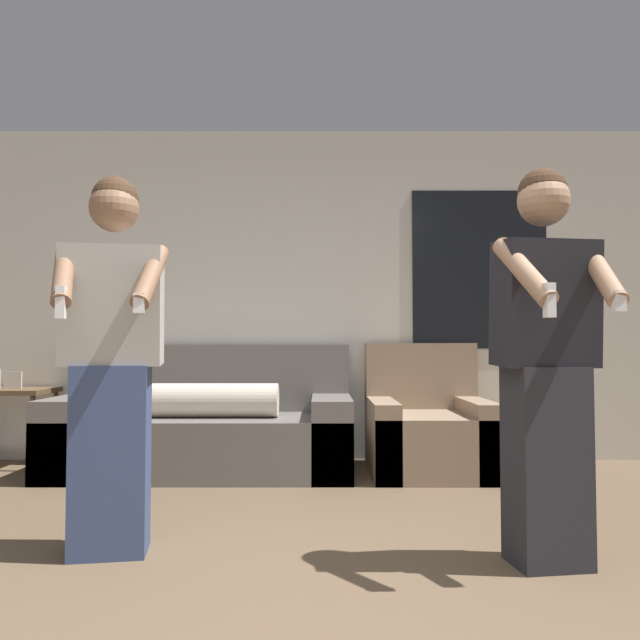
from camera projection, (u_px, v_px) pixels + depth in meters
name	position (u px, v px, depth m)	size (l,w,h in m)	color
wall_back	(315.00, 293.00, 5.13)	(6.98, 0.07, 2.70)	beige
couch	(202.00, 428.00, 4.58)	(2.14, 0.95, 0.93)	slate
armchair	(425.00, 431.00, 4.57)	(0.86, 0.93, 0.94)	#937A60
side_table	(9.00, 399.00, 4.78)	(0.57, 0.48, 0.74)	brown
person_left	(109.00, 360.00, 2.78)	(0.49, 0.51, 1.68)	#384770
person_right	(543.00, 360.00, 2.64)	(0.46, 0.50, 1.68)	#28282D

